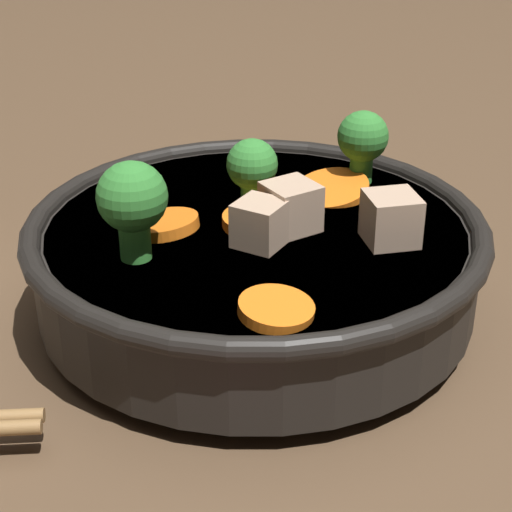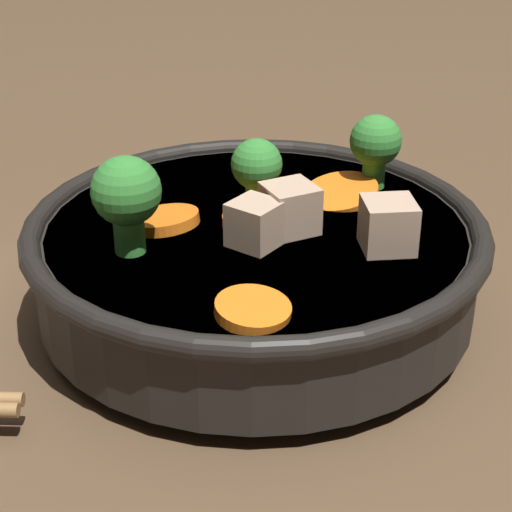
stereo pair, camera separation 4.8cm
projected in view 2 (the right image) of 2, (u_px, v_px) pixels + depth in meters
The scene contains 2 objects.
ground_plane at pixel (256, 314), 0.50m from camera, with size 3.00×3.00×0.00m, color #4C3826.
stirfry_bowl at pixel (256, 253), 0.48m from camera, with size 0.26×0.26×0.11m.
Camera 2 is at (-0.43, -0.01, 0.26)m, focal length 60.00 mm.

